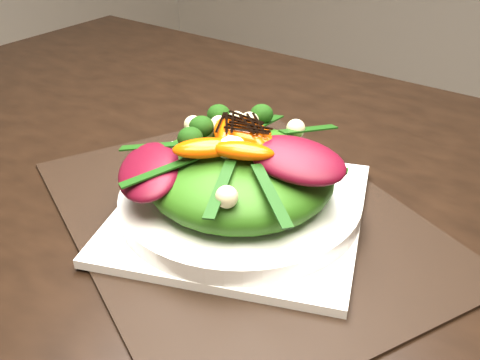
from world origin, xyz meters
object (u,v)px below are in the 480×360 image
Objects in this scene: orange_segment at (257,129)px; lettuce_mound at (240,175)px; plate_base at (240,211)px; dining_table at (306,233)px; placemat at (240,216)px; salad_bowl at (240,200)px.

lettuce_mound is at bearing -86.97° from orange_segment.
dining_table is at bearing 35.83° from plate_base.
orange_segment is at bearing 93.03° from plate_base.
plate_base is at bearing -86.97° from orange_segment.
dining_table is 0.10m from lettuce_mound.
orange_segment reaches higher than plate_base.
plate_base is at bearing 116.57° from placemat.
placemat is 0.01m from plate_base.
salad_bowl is 0.08m from orange_segment.
plate_base is (-0.06, -0.04, 0.03)m from dining_table.
lettuce_mound is 0.05m from orange_segment.
dining_table is 0.08m from plate_base.
plate_base is at bearing 63.43° from lettuce_mound.
lettuce_mound reaches higher than placemat.
lettuce_mound is 3.04× the size of orange_segment.
dining_table is 0.08m from salad_bowl.
orange_segment is (-0.00, 0.03, 0.07)m from salad_bowl.
plate_base is 1.30× the size of lettuce_mound.
dining_table is at bearing 35.83° from lettuce_mound.
orange_segment is (-0.00, 0.03, 0.04)m from lettuce_mound.
plate_base is 0.01m from salad_bowl.
plate_base is 0.09m from orange_segment.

